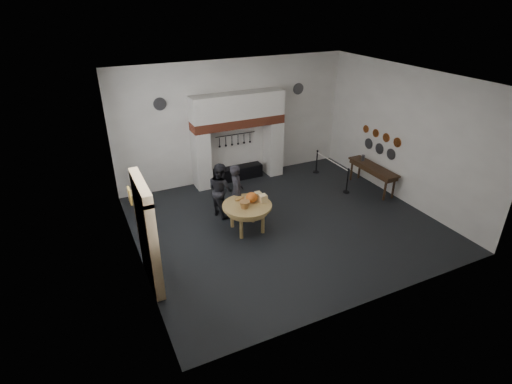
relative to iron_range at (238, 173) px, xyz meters
name	(u,v)px	position (x,y,z in m)	size (l,w,h in m)	color
floor	(285,223)	(0.00, -3.72, -0.25)	(9.00, 8.00, 0.02)	black
ceiling	(290,79)	(0.00, -3.72, 4.25)	(9.00, 8.00, 0.02)	silver
wall_back	(234,121)	(0.00, 0.28, 2.00)	(9.00, 0.02, 4.50)	white
wall_front	(380,221)	(0.00, -7.72, 2.00)	(9.00, 0.02, 4.50)	white
wall_left	(130,186)	(-4.50, -3.72, 2.00)	(0.02, 8.00, 4.50)	white
wall_right	(404,136)	(4.50, -3.72, 2.00)	(0.02, 8.00, 4.50)	white
chimney_pier_left	(202,160)	(-1.48, -0.07, 0.82)	(0.55, 0.70, 2.15)	silver
chimney_pier_right	(273,148)	(1.48, -0.07, 0.82)	(0.55, 0.70, 2.15)	silver
hearth_brick_band	(238,122)	(0.00, -0.07, 2.06)	(3.50, 0.72, 0.32)	#9E442B
chimney_hood	(238,105)	(0.00, -0.07, 2.67)	(3.50, 0.70, 0.90)	silver
iron_range	(238,173)	(0.00, 0.00, 0.00)	(1.90, 0.45, 0.50)	black
utensil_rail	(235,134)	(0.00, 0.20, 1.50)	(0.02, 0.02, 1.60)	black
door_recess	(144,240)	(-4.47, -4.72, 1.00)	(0.04, 1.10, 2.50)	black
door_jamb_near	(154,253)	(-4.38, -5.42, 1.05)	(0.22, 0.30, 2.60)	tan
door_jamb_far	(142,223)	(-4.38, -4.02, 1.05)	(0.22, 0.30, 2.60)	tan
door_lintel	(140,187)	(-4.38, -4.72, 2.40)	(0.22, 1.70, 0.30)	tan
wall_plaque	(130,196)	(-4.45, -2.92, 1.35)	(0.05, 0.34, 0.44)	gold
work_table	(247,206)	(-1.23, -3.56, 0.59)	(1.50, 1.50, 0.07)	tan
pumpkin	(252,197)	(-1.03, -3.46, 0.78)	(0.36, 0.36, 0.31)	#DA511E
cheese_block_big	(263,199)	(-0.73, -3.61, 0.74)	(0.22, 0.22, 0.24)	#F6D493
cheese_block_small	(258,195)	(-0.75, -3.31, 0.72)	(0.18, 0.18, 0.20)	#D4BD7F
wicker_basket	(245,205)	(-1.38, -3.71, 0.73)	(0.32, 0.32, 0.22)	#A4613C
bread_loaf	(239,199)	(-1.33, -3.21, 0.69)	(0.31, 0.18, 0.13)	#A6793B
visitor_near	(237,192)	(-1.21, -2.73, 0.67)	(0.67, 0.44, 1.84)	black
visitor_far	(220,190)	(-1.61, -2.33, 0.65)	(0.88, 0.68, 1.81)	black
side_table	(373,167)	(4.10, -2.92, 0.62)	(0.55, 2.20, 0.06)	#3A2415
pewter_jug	(363,158)	(4.10, -2.32, 0.76)	(0.12, 0.12, 0.22)	#55555A
copper_pan_a	(397,142)	(4.46, -3.52, 1.70)	(0.34, 0.34, 0.03)	#C6662D
copper_pan_b	(386,138)	(4.46, -2.97, 1.70)	(0.32, 0.32, 0.03)	#C6662D
copper_pan_c	(376,133)	(4.46, -2.42, 1.70)	(0.30, 0.30, 0.03)	#C6662D
copper_pan_d	(366,129)	(4.46, -1.87, 1.70)	(0.28, 0.28, 0.03)	#C6662D
pewter_plate_left	(391,154)	(4.46, -3.32, 1.20)	(0.40, 0.40, 0.03)	#4C4C51
pewter_plate_mid	(379,149)	(4.46, -2.72, 1.20)	(0.40, 0.40, 0.03)	#4C4C51
pewter_plate_right	(369,144)	(4.46, -2.12, 1.20)	(0.40, 0.40, 0.03)	#4C4C51
pewter_plate_back_left	(160,104)	(-2.70, 0.24, 2.95)	(0.44, 0.44, 0.03)	#4C4C51
pewter_plate_back_right	(298,89)	(2.70, 0.24, 2.95)	(0.44, 0.44, 0.03)	#4C4C51
barrier_post_near	(347,181)	(3.09, -2.79, 0.20)	(0.05, 0.05, 0.90)	black
barrier_post_far	(317,162)	(3.09, -0.79, 0.20)	(0.05, 0.05, 0.90)	black
barrier_rope	(332,161)	(3.09, -1.79, 0.60)	(0.04, 0.04, 2.00)	white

